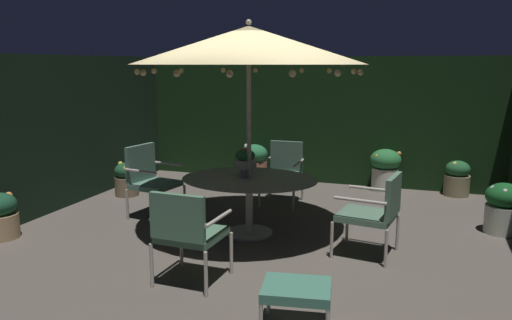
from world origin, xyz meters
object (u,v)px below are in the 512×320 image
potted_plant_back_right (504,207)px  potted_plant_left_far (385,168)px  centerpiece_planter (245,160)px  ottoman_footrest (297,291)px  potted_plant_front_corner (0,215)px  patio_chair_east (376,209)px  potted_plant_back_left (126,179)px  patio_chair_southeast (283,168)px  patio_chair_north (150,176)px  patio_dining_table (249,187)px  potted_plant_left_near (254,162)px  patio_chair_northeast (187,229)px  potted_plant_right_near (457,178)px  patio_umbrella (249,45)px

potted_plant_back_right → potted_plant_left_far: potted_plant_left_far is taller
centerpiece_planter → ottoman_footrest: size_ratio=0.60×
centerpiece_planter → potted_plant_front_corner: 3.10m
patio_chair_east → ottoman_footrest: (-0.44, -1.82, -0.21)m
potted_plant_back_left → centerpiece_planter: bearing=-23.5°
patio_chair_southeast → patio_chair_north: bearing=-139.8°
patio_dining_table → potted_plant_left_near: (-0.89, 2.78, -0.26)m
centerpiece_planter → potted_plant_front_corner: bearing=-156.7°
patio_chair_northeast → potted_plant_right_near: bearing=59.3°
centerpiece_planter → potted_plant_back_right: centerpiece_planter is taller
potted_plant_back_right → potted_plant_left_far: (-1.60, 1.78, 0.04)m
potted_plant_front_corner → potted_plant_left_near: 4.37m
patio_chair_north → potted_plant_right_near: patio_chair_north is taller
patio_umbrella → patio_chair_northeast: bearing=-92.6°
patio_chair_north → potted_plant_back_right: 4.69m
patio_chair_east → potted_plant_front_corner: size_ratio=1.65×
patio_chair_northeast → potted_plant_back_right: (3.11, 2.66, -0.22)m
patio_chair_northeast → potted_plant_left_far: 4.69m
patio_chair_east → potted_plant_left_near: size_ratio=1.38×
patio_dining_table → ottoman_footrest: size_ratio=2.81×
potted_plant_back_left → potted_plant_left_near: bearing=44.7°
centerpiece_planter → patio_chair_northeast: size_ratio=0.38×
patio_dining_table → patio_chair_northeast: bearing=-92.6°
patio_dining_table → potted_plant_left_near: size_ratio=2.51×
potted_plant_right_near → patio_chair_northeast: bearing=-120.7°
centerpiece_planter → potted_plant_left_near: centerpiece_planter is taller
potted_plant_right_near → potted_plant_back_left: (-5.12, -1.74, -0.01)m
potted_plant_front_corner → potted_plant_right_near: 6.77m
patio_chair_east → patio_chair_southeast: patio_chair_east is taller
patio_umbrella → potted_plant_left_near: bearing=107.8°
patio_umbrella → potted_plant_left_far: bearing=63.2°
patio_chair_northeast → patio_chair_southeast: 3.18m
patio_dining_table → patio_chair_northeast: size_ratio=1.80×
patio_chair_north → potted_plant_right_near: bearing=32.3°
patio_chair_northeast → potted_plant_back_left: size_ratio=1.75×
potted_plant_back_left → potted_plant_left_far: potted_plant_left_far is taller
centerpiece_planter → ottoman_footrest: centerpiece_planter is taller
centerpiece_planter → potted_plant_back_left: (-2.46, 1.07, -0.66)m
ottoman_footrest → patio_chair_southeast: bearing=107.3°
patio_dining_table → potted_plant_right_near: (2.58, 2.89, -0.32)m
patio_dining_table → potted_plant_left_far: 3.20m
patio_umbrella → potted_plant_back_left: bearing=155.7°
patio_chair_northeast → centerpiece_planter: bearing=90.2°
potted_plant_back_right → potted_plant_left_far: bearing=132.0°
patio_chair_north → potted_plant_back_left: (-0.97, 0.88, -0.30)m
potted_plant_back_right → patio_dining_table: bearing=-160.6°
patio_chair_north → ottoman_footrest: bearing=-40.7°
patio_dining_table → potted_plant_back_right: bearing=19.4°
centerpiece_planter → potted_plant_front_corner: size_ratio=0.64×
ottoman_footrest → potted_plant_back_left: 4.88m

